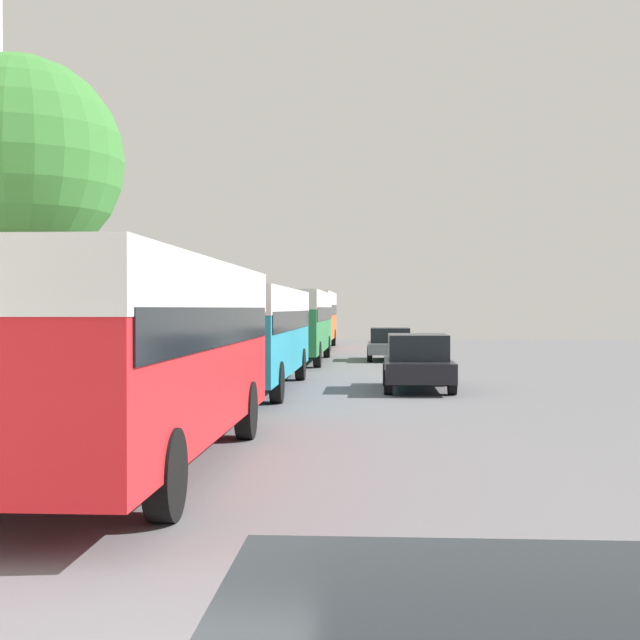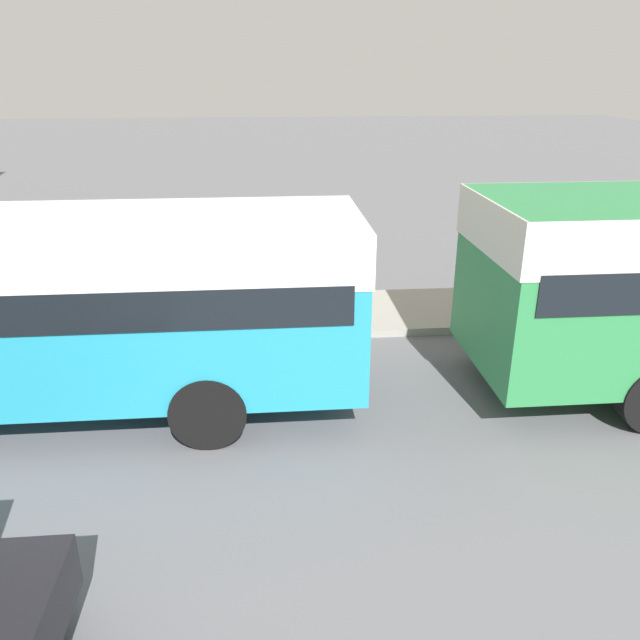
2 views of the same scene
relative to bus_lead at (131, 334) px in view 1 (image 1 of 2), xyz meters
name	(u,v)px [view 1 (image 1 of 2)]	position (x,y,z in m)	size (l,w,h in m)	color
bus_lead	(131,334)	(0.00, 0.00, 0.00)	(2.66, 9.70, 2.93)	red
bus_following	(250,324)	(-0.03, 12.18, -0.07)	(2.53, 11.00, 2.80)	teal
bus_third_in_line	(294,316)	(0.05, 24.96, 0.02)	(2.66, 11.12, 2.96)	#2D8447
bus_rear	(310,312)	(-0.24, 38.00, 0.15)	(2.66, 9.87, 3.17)	#EA5B23
car_far_curb	(390,343)	(4.09, 26.48, -1.16)	(1.96, 4.21, 1.42)	slate
car_distant	(418,361)	(4.61, 12.45, -1.11)	(1.89, 4.39, 1.55)	black
pedestrian_near_curb	(238,333)	(-3.48, 32.38, -0.92)	(0.42, 0.42, 1.67)	#232838
street_tree	(18,162)	(-3.40, 4.37, 3.16)	(4.00, 4.00, 6.95)	brown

